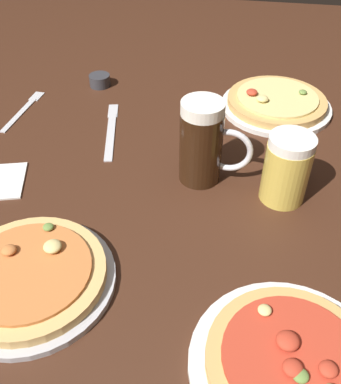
% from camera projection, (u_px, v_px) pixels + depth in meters
% --- Properties ---
extents(ground_plane, '(2.40, 2.40, 0.03)m').
position_uv_depth(ground_plane, '(170.00, 205.00, 0.88)').
color(ground_plane, '#3D2114').
extents(pizza_plate_near, '(0.28, 0.28, 0.05)m').
position_uv_depth(pizza_plate_near, '(291.00, 364.00, 0.60)').
color(pizza_plate_near, silver).
rests_on(pizza_plate_near, ground_plane).
extents(pizza_plate_far, '(0.27, 0.27, 0.05)m').
position_uv_depth(pizza_plate_far, '(276.00, 103.00, 1.12)').
color(pizza_plate_far, silver).
rests_on(pizza_plate_far, ground_plane).
extents(pizza_plate_side, '(0.27, 0.27, 0.05)m').
position_uv_depth(pizza_plate_side, '(29.00, 276.00, 0.71)').
color(pizza_plate_side, '#B2B2B7').
rests_on(pizza_plate_side, ground_plane).
extents(beer_mug_amber, '(0.10, 0.12, 0.14)m').
position_uv_depth(beer_mug_amber, '(288.00, 168.00, 0.83)').
color(beer_mug_amber, gold).
rests_on(beer_mug_amber, ground_plane).
extents(beer_mug_pale, '(0.14, 0.08, 0.17)m').
position_uv_depth(beer_mug_pale, '(203.00, 143.00, 0.86)').
color(beer_mug_pale, black).
rests_on(beer_mug_pale, ground_plane).
extents(ramekin_butter, '(0.06, 0.06, 0.03)m').
position_uv_depth(ramekin_butter, '(100.00, 80.00, 1.21)').
color(ramekin_butter, '#333338').
rests_on(ramekin_butter, ground_plane).
extents(knife_right, '(0.07, 0.24, 0.01)m').
position_uv_depth(knife_right, '(111.00, 130.00, 1.05)').
color(knife_right, silver).
rests_on(knife_right, ground_plane).
extents(fork_spare, '(0.03, 0.20, 0.01)m').
position_uv_depth(fork_spare, '(24.00, 109.00, 1.12)').
color(fork_spare, silver).
rests_on(fork_spare, ground_plane).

